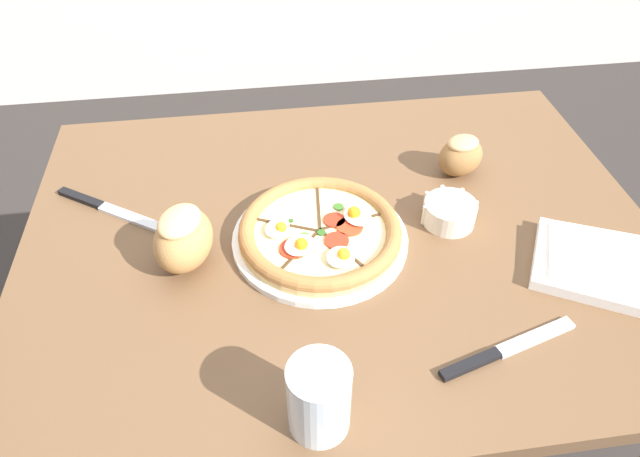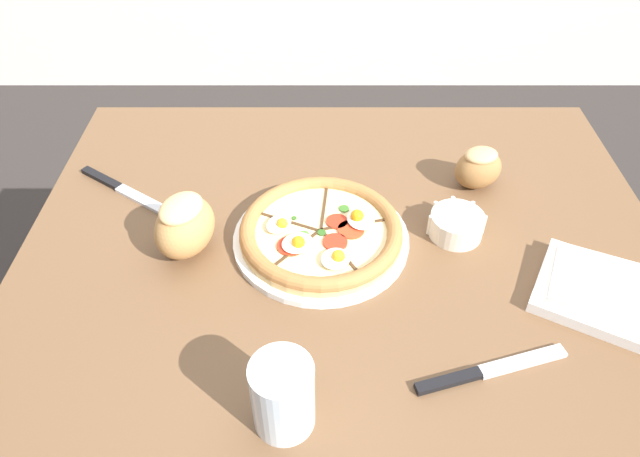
# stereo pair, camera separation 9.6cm
# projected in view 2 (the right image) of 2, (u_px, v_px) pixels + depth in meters

# --- Properties ---
(ground_plane) EXTENTS (12.00, 12.00, 0.00)m
(ground_plane) POSITION_uv_depth(u_px,v_px,m) (336.00, 435.00, 1.49)
(ground_plane) COLOR #2D2826
(dining_table) EXTENTS (1.11, 0.85, 0.72)m
(dining_table) POSITION_uv_depth(u_px,v_px,m) (342.00, 276.00, 1.07)
(dining_table) COLOR brown
(dining_table) RESTS_ON ground_plane
(pizza) EXTENTS (0.30, 0.30, 0.05)m
(pizza) POSITION_uv_depth(u_px,v_px,m) (320.00, 233.00, 0.97)
(pizza) COLOR white
(pizza) RESTS_ON dining_table
(ramekin_bowl) EXTENTS (0.10, 0.10, 0.04)m
(ramekin_bowl) POSITION_uv_depth(u_px,v_px,m) (455.00, 222.00, 0.98)
(ramekin_bowl) COLOR silver
(ramekin_bowl) RESTS_ON dining_table
(napkin_folded) EXTENTS (0.24, 0.23, 0.04)m
(napkin_folded) POSITION_uv_depth(u_px,v_px,m) (601.00, 291.00, 0.88)
(napkin_folded) COLOR white
(napkin_folded) RESTS_ON dining_table
(bread_piece_near) EXTENTS (0.13, 0.14, 0.11)m
(bread_piece_near) POSITION_uv_depth(u_px,v_px,m) (184.00, 225.00, 0.93)
(bread_piece_near) COLOR #B27F47
(bread_piece_near) RESTS_ON dining_table
(bread_piece_mid) EXTENTS (0.11, 0.09, 0.08)m
(bread_piece_mid) POSITION_uv_depth(u_px,v_px,m) (477.00, 167.00, 1.07)
(bread_piece_mid) COLOR olive
(bread_piece_mid) RESTS_ON dining_table
(knife_main) EXTENTS (0.21, 0.15, 0.01)m
(knife_main) POSITION_uv_depth(u_px,v_px,m) (124.00, 191.00, 1.08)
(knife_main) COLOR silver
(knife_main) RESTS_ON dining_table
(knife_spare) EXTENTS (0.22, 0.08, 0.01)m
(knife_spare) POSITION_uv_depth(u_px,v_px,m) (489.00, 370.00, 0.79)
(knife_spare) COLOR silver
(knife_spare) RESTS_ON dining_table
(water_glass) EXTENTS (0.08, 0.08, 0.11)m
(water_glass) POSITION_uv_depth(u_px,v_px,m) (282.00, 398.00, 0.71)
(water_glass) COLOR white
(water_glass) RESTS_ON dining_table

